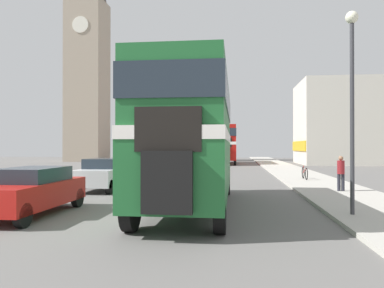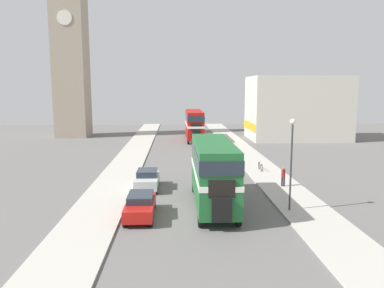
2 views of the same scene
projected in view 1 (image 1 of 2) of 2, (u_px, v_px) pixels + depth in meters
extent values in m
plane|color=slate|center=(155.00, 219.00, 10.70)|extent=(120.00, 120.00, 0.00)
cube|color=#1E602D|center=(192.00, 167.00, 12.60)|extent=(2.45, 9.16, 1.68)
cube|color=white|center=(192.00, 137.00, 12.61)|extent=(2.47, 9.21, 0.31)
cube|color=#1E602D|center=(192.00, 105.00, 12.61)|extent=(2.40, 8.98, 1.84)
cube|color=#232D38|center=(192.00, 103.00, 12.62)|extent=(2.47, 9.07, 0.83)
cube|color=black|center=(167.00, 182.00, 7.95)|extent=(1.10, 0.20, 1.35)
cube|color=black|center=(168.00, 129.00, 8.09)|extent=(1.47, 0.12, 0.98)
cylinder|color=black|center=(131.00, 208.00, 9.08)|extent=(0.28, 1.15, 1.15)
cylinder|color=black|center=(220.00, 210.00, 8.84)|extent=(0.28, 1.15, 1.15)
cylinder|color=black|center=(177.00, 181.00, 16.24)|extent=(0.28, 1.15, 1.15)
cylinder|color=black|center=(227.00, 181.00, 15.99)|extent=(0.28, 1.15, 1.15)
cube|color=#B2140F|center=(226.00, 152.00, 45.11)|extent=(2.39, 10.53, 1.73)
cube|color=white|center=(226.00, 143.00, 45.11)|extent=(2.42, 10.58, 0.31)
cube|color=#B2140F|center=(226.00, 134.00, 45.12)|extent=(2.35, 10.32, 1.89)
cube|color=#232D38|center=(226.00, 134.00, 45.12)|extent=(2.42, 10.42, 0.85)
cube|color=black|center=(225.00, 153.00, 39.78)|extent=(1.08, 0.20, 1.38)
cube|color=black|center=(225.00, 142.00, 39.93)|extent=(1.44, 0.12, 1.01)
cylinder|color=black|center=(216.00, 160.00, 40.91)|extent=(0.28, 1.15, 1.15)
cylinder|color=black|center=(235.00, 160.00, 40.67)|extent=(0.28, 1.15, 1.15)
cylinder|color=black|center=(219.00, 158.00, 49.42)|extent=(0.28, 1.15, 1.15)
cylinder|color=black|center=(235.00, 158.00, 49.18)|extent=(0.28, 1.15, 1.15)
cube|color=red|center=(30.00, 194.00, 11.22)|extent=(1.70, 4.21, 0.71)
cube|color=#232D38|center=(34.00, 174.00, 11.39)|extent=(1.49, 2.19, 0.43)
cylinder|color=black|center=(23.00, 215.00, 9.49)|extent=(0.20, 0.64, 0.64)
cylinder|color=black|center=(36.00, 197.00, 12.95)|extent=(0.20, 0.64, 0.64)
cylinder|color=black|center=(77.00, 198.00, 12.78)|extent=(0.20, 0.64, 0.64)
cube|color=silver|center=(104.00, 176.00, 17.76)|extent=(1.75, 3.91, 0.75)
cube|color=#232D38|center=(105.00, 163.00, 17.91)|extent=(1.54, 2.04, 0.46)
cylinder|color=black|center=(75.00, 186.00, 16.34)|extent=(0.20, 0.64, 0.64)
cylinder|color=black|center=(109.00, 187.00, 16.16)|extent=(0.20, 0.64, 0.64)
cylinder|color=black|center=(100.00, 180.00, 19.34)|extent=(0.20, 0.64, 0.64)
cylinder|color=black|center=(129.00, 181.00, 19.16)|extent=(0.20, 0.64, 0.64)
cylinder|color=#282833|center=(339.00, 182.00, 16.40)|extent=(0.14, 0.14, 0.74)
cylinder|color=#282833|center=(343.00, 182.00, 16.38)|extent=(0.14, 0.14, 0.74)
cylinder|color=maroon|center=(341.00, 167.00, 16.40)|extent=(0.31, 0.31, 0.59)
sphere|color=#9E7051|center=(341.00, 158.00, 16.40)|extent=(0.20, 0.20, 0.20)
torus|color=black|center=(306.00, 174.00, 21.81)|extent=(0.05, 0.71, 0.71)
torus|color=black|center=(303.00, 173.00, 22.86)|extent=(0.05, 0.71, 0.71)
cylinder|color=maroon|center=(305.00, 171.00, 22.34)|extent=(0.04, 1.06, 0.34)
cylinder|color=maroon|center=(304.00, 169.00, 22.71)|extent=(0.04, 0.04, 0.43)
cylinder|color=#38383D|center=(352.00, 119.00, 10.76)|extent=(0.12, 0.12, 5.50)
sphere|color=#EFEACC|center=(352.00, 17.00, 10.78)|extent=(0.36, 0.36, 0.36)
cube|color=tan|center=(88.00, 81.00, 52.78)|extent=(4.98, 4.98, 22.57)
cylinder|color=silver|center=(80.00, 24.00, 50.30)|extent=(2.24, 0.10, 2.24)
cube|color=beige|center=(363.00, 123.00, 43.71)|extent=(14.60, 9.19, 9.68)
cube|color=gold|center=(299.00, 146.00, 44.53)|extent=(0.12, 8.73, 1.16)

